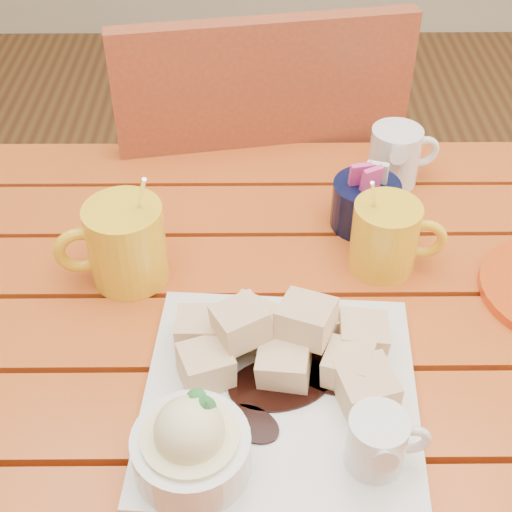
{
  "coord_description": "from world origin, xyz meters",
  "views": [
    {
      "loc": [
        -0.01,
        -0.56,
        1.35
      ],
      "look_at": [
        -0.0,
        0.05,
        0.82
      ],
      "focal_mm": 50.0,
      "sensor_mm": 36.0,
      "label": 1
    }
  ],
  "objects_px": {
    "chair_far": "(252,208)",
    "dessert_plate": "(265,397)",
    "coffee_mug_right": "(387,236)",
    "table": "(259,389)",
    "coffee_mug_left": "(124,243)"
  },
  "relations": [
    {
      "from": "chair_far",
      "to": "dessert_plate",
      "type": "bearing_deg",
      "value": 81.33
    },
    {
      "from": "dessert_plate",
      "to": "coffee_mug_right",
      "type": "distance_m",
      "value": 0.28
    },
    {
      "from": "coffee_mug_right",
      "to": "chair_far",
      "type": "distance_m",
      "value": 0.51
    },
    {
      "from": "coffee_mug_right",
      "to": "table",
      "type": "bearing_deg",
      "value": -138.41
    },
    {
      "from": "table",
      "to": "coffee_mug_right",
      "type": "distance_m",
      "value": 0.25
    },
    {
      "from": "dessert_plate",
      "to": "coffee_mug_left",
      "type": "distance_m",
      "value": 0.27
    },
    {
      "from": "coffee_mug_right",
      "to": "coffee_mug_left",
      "type": "bearing_deg",
      "value": -170.43
    },
    {
      "from": "coffee_mug_left",
      "to": "coffee_mug_right",
      "type": "relative_size",
      "value": 1.14
    },
    {
      "from": "coffee_mug_left",
      "to": "coffee_mug_right",
      "type": "height_order",
      "value": "coffee_mug_left"
    },
    {
      "from": "table",
      "to": "coffee_mug_left",
      "type": "distance_m",
      "value": 0.25
    },
    {
      "from": "dessert_plate",
      "to": "chair_far",
      "type": "distance_m",
      "value": 0.68
    },
    {
      "from": "table",
      "to": "coffee_mug_right",
      "type": "bearing_deg",
      "value": 35.41
    },
    {
      "from": "table",
      "to": "chair_far",
      "type": "bearing_deg",
      "value": 90.88
    },
    {
      "from": "table",
      "to": "coffee_mug_left",
      "type": "bearing_deg",
      "value": 150.14
    },
    {
      "from": "dessert_plate",
      "to": "coffee_mug_left",
      "type": "bearing_deg",
      "value": 127.9
    }
  ]
}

